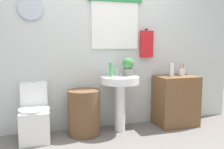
{
  "coord_description": "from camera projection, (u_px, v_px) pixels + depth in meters",
  "views": [
    {
      "loc": [
        -0.84,
        -2.3,
        1.21
      ],
      "look_at": [
        0.08,
        0.8,
        0.82
      ],
      "focal_mm": 38.51,
      "sensor_mm": 36.0,
      "label": 1
    }
  ],
  "objects": [
    {
      "name": "back_wall",
      "position": [
        100.0,
        39.0,
        3.51
      ],
      "size": [
        4.4,
        0.18,
        2.6
      ],
      "color": "silver",
      "rests_on": "ground_plane"
    },
    {
      "name": "toilet",
      "position": [
        35.0,
        117.0,
        3.11
      ],
      "size": [
        0.38,
        0.51,
        0.75
      ],
      "color": "white",
      "rests_on": "ground_plane"
    },
    {
      "name": "laundry_hamper",
      "position": [
        84.0,
        112.0,
        3.26
      ],
      "size": [
        0.44,
        0.44,
        0.61
      ],
      "primitive_type": "cylinder",
      "color": "brown",
      "rests_on": "ground_plane"
    },
    {
      "name": "pedestal_sink",
      "position": [
        120.0,
        90.0,
        3.37
      ],
      "size": [
        0.54,
        0.54,
        0.78
      ],
      "color": "white",
      "rests_on": "ground_plane"
    },
    {
      "name": "faucet",
      "position": [
        117.0,
        72.0,
        3.45
      ],
      "size": [
        0.03,
        0.03,
        0.1
      ],
      "primitive_type": "cylinder",
      "color": "silver",
      "rests_on": "pedestal_sink"
    },
    {
      "name": "wooden_cabinet",
      "position": [
        176.0,
        101.0,
        3.65
      ],
      "size": [
        0.6,
        0.44,
        0.75
      ],
      "primitive_type": "cube",
      "color": "brown",
      "rests_on": "ground_plane"
    },
    {
      "name": "soap_bottle",
      "position": [
        111.0,
        69.0,
        3.35
      ],
      "size": [
        0.05,
        0.05,
        0.2
      ],
      "primitive_type": "cylinder",
      "color": "green",
      "rests_on": "pedestal_sink"
    },
    {
      "name": "potted_plant",
      "position": [
        128.0,
        66.0,
        3.43
      ],
      "size": [
        0.17,
        0.17,
        0.26
      ],
      "color": "slate",
      "rests_on": "pedestal_sink"
    },
    {
      "name": "lotion_bottle",
      "position": [
        172.0,
        70.0,
        3.52
      ],
      "size": [
        0.05,
        0.05,
        0.19
      ],
      "primitive_type": "cylinder",
      "color": "white",
      "rests_on": "wooden_cabinet"
    },
    {
      "name": "toothbrush_cup",
      "position": [
        182.0,
        72.0,
        3.65
      ],
      "size": [
        0.08,
        0.08,
        0.19
      ],
      "color": "silver",
      "rests_on": "wooden_cabinet"
    }
  ]
}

